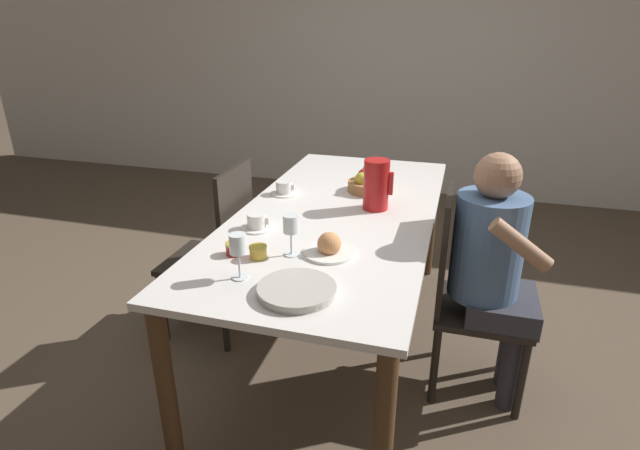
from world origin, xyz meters
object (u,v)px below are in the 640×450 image
at_px(red_pitcher, 376,184).
at_px(jam_jar_red, 234,248).
at_px(chair_opposite, 219,250).
at_px(fruit_bowl, 368,184).
at_px(person_seated, 494,262).
at_px(chair_person_side, 466,292).
at_px(wine_glass_juice, 238,247).
at_px(teacup_across, 284,188).
at_px(teacup_near_person, 257,222).
at_px(wine_glass_water, 291,226).
at_px(bread_plate, 329,247).
at_px(serving_tray, 297,290).
at_px(jam_jar_amber, 258,251).

xyz_separation_m(red_pitcher, jam_jar_red, (-0.45, -0.67, -0.10)).
distance_m(chair_opposite, red_pitcher, 0.92).
bearing_deg(fruit_bowl, person_seated, -38.23).
relative_size(chair_opposite, fruit_bowl, 4.29).
height_order(person_seated, fruit_bowl, person_seated).
xyz_separation_m(chair_person_side, jam_jar_red, (-0.93, -0.45, 0.31)).
xyz_separation_m(red_pitcher, wine_glass_juice, (-0.35, -0.85, 0.00)).
relative_size(wine_glass_juice, teacup_across, 1.16).
xyz_separation_m(person_seated, wine_glass_juice, (-0.92, -0.59, 0.22)).
height_order(chair_person_side, person_seated, person_seated).
xyz_separation_m(chair_opposite, wine_glass_juice, (0.47, -0.72, 0.41)).
relative_size(person_seated, teacup_near_person, 7.71).
bearing_deg(jam_jar_red, teacup_near_person, 93.33).
bearing_deg(jam_jar_red, wine_glass_water, 14.96).
xyz_separation_m(bread_plate, fruit_bowl, (0.00, 0.82, 0.01)).
xyz_separation_m(chair_opposite, teacup_across, (0.31, 0.22, 0.31)).
height_order(red_pitcher, teacup_near_person, red_pitcher).
distance_m(chair_person_side, chair_opposite, 1.30).
height_order(chair_opposite, fruit_bowl, chair_opposite).
bearing_deg(teacup_across, fruit_bowl, 21.75).
height_order(wine_glass_juice, serving_tray, wine_glass_juice).
bearing_deg(serving_tray, chair_opposite, 132.79).
height_order(wine_glass_water, serving_tray, wine_glass_water).
relative_size(person_seated, jam_jar_red, 16.34).
distance_m(teacup_near_person, bread_plate, 0.41).
height_order(chair_opposite, serving_tray, chair_opposite).
distance_m(chair_person_side, fruit_bowl, 0.80).
relative_size(wine_glass_juice, serving_tray, 0.63).
relative_size(serving_tray, jam_jar_red, 3.87).
bearing_deg(red_pitcher, jam_jar_red, -123.84).
bearing_deg(chair_opposite, person_seated, -95.30).
distance_m(chair_person_side, serving_tray, 0.94).
relative_size(serving_tray, bread_plate, 1.31).
bearing_deg(wine_glass_water, chair_opposite, 140.84).
bearing_deg(teacup_across, teacup_near_person, -84.72).
relative_size(chair_person_side, bread_plate, 4.60).
relative_size(chair_opposite, serving_tray, 3.51).
distance_m(chair_person_side, bread_plate, 0.73).
relative_size(teacup_across, bread_plate, 0.72).
height_order(chair_opposite, bread_plate, chair_opposite).
bearing_deg(bread_plate, jam_jar_red, -163.09).
xyz_separation_m(chair_opposite, teacup_near_person, (0.35, -0.27, 0.31)).
xyz_separation_m(wine_glass_water, teacup_near_person, (-0.24, 0.21, -0.10)).
bearing_deg(wine_glass_juice, chair_opposite, 123.44).
xyz_separation_m(teacup_near_person, jam_jar_amber, (0.12, -0.27, -0.00)).
relative_size(wine_glass_juice, teacup_near_person, 1.16).
distance_m(teacup_across, jam_jar_amber, 0.78).
bearing_deg(person_seated, fruit_bowl, -128.23).
bearing_deg(person_seated, teacup_near_person, -82.39).
bearing_deg(chair_person_side, jam_jar_red, -63.96).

